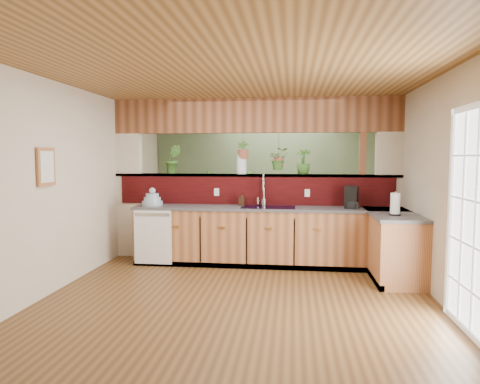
# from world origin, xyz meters

# --- Properties ---
(ground) EXTENTS (4.60, 7.00, 0.01)m
(ground) POSITION_xyz_m (0.00, 0.00, 0.00)
(ground) COLOR brown
(ground) RESTS_ON ground
(ceiling) EXTENTS (4.60, 7.00, 0.01)m
(ceiling) POSITION_xyz_m (0.00, 0.00, 2.60)
(ceiling) COLOR brown
(ceiling) RESTS_ON ground
(wall_back) EXTENTS (4.60, 0.02, 2.60)m
(wall_back) POSITION_xyz_m (0.00, 3.50, 1.30)
(wall_back) COLOR beige
(wall_back) RESTS_ON ground
(wall_front) EXTENTS (4.60, 0.02, 2.60)m
(wall_front) POSITION_xyz_m (0.00, -3.50, 1.30)
(wall_front) COLOR beige
(wall_front) RESTS_ON ground
(wall_left) EXTENTS (0.02, 7.00, 2.60)m
(wall_left) POSITION_xyz_m (-2.30, 0.00, 1.30)
(wall_left) COLOR beige
(wall_left) RESTS_ON ground
(wall_right) EXTENTS (0.02, 7.00, 2.60)m
(wall_right) POSITION_xyz_m (2.30, 0.00, 1.30)
(wall_right) COLOR beige
(wall_right) RESTS_ON ground
(pass_through_partition) EXTENTS (4.60, 0.21, 2.60)m
(pass_through_partition) POSITION_xyz_m (0.03, 1.35, 1.19)
(pass_through_partition) COLOR beige
(pass_through_partition) RESTS_ON ground
(pass_through_ledge) EXTENTS (4.60, 0.21, 0.04)m
(pass_through_ledge) POSITION_xyz_m (0.00, 1.35, 1.37)
(pass_through_ledge) COLOR brown
(pass_through_ledge) RESTS_ON ground
(header_beam) EXTENTS (4.60, 0.15, 0.55)m
(header_beam) POSITION_xyz_m (0.00, 1.35, 2.33)
(header_beam) COLOR brown
(header_beam) RESTS_ON ground
(sage_backwall) EXTENTS (4.55, 0.02, 2.55)m
(sage_backwall) POSITION_xyz_m (0.00, 3.48, 1.30)
(sage_backwall) COLOR #5B744F
(sage_backwall) RESTS_ON ground
(countertop) EXTENTS (4.14, 1.52, 0.90)m
(countertop) POSITION_xyz_m (0.84, 0.87, 0.45)
(countertop) COLOR #985B34
(countertop) RESTS_ON ground
(dishwasher) EXTENTS (0.58, 0.03, 0.82)m
(dishwasher) POSITION_xyz_m (-1.48, 0.66, 0.46)
(dishwasher) COLOR white
(dishwasher) RESTS_ON ground
(navy_sink) EXTENTS (0.82, 0.50, 0.18)m
(navy_sink) POSITION_xyz_m (0.25, 0.98, 0.82)
(navy_sink) COLOR black
(navy_sink) RESTS_ON countertop
(french_door) EXTENTS (0.06, 1.02, 2.16)m
(french_door) POSITION_xyz_m (2.27, -1.30, 1.05)
(french_door) COLOR white
(french_door) RESTS_ON ground
(framed_print) EXTENTS (0.04, 0.35, 0.45)m
(framed_print) POSITION_xyz_m (-2.27, -0.80, 1.55)
(framed_print) COLOR #985B34
(framed_print) RESTS_ON wall_left
(faucet) EXTENTS (0.22, 0.22, 0.50)m
(faucet) POSITION_xyz_m (0.17, 1.13, 1.17)
(faucet) COLOR #B7B7B2
(faucet) RESTS_ON countertop
(dish_stack) EXTENTS (0.32, 0.32, 0.28)m
(dish_stack) POSITION_xyz_m (-1.58, 0.96, 0.99)
(dish_stack) COLOR #91A4BC
(dish_stack) RESTS_ON countertop
(soap_dispenser) EXTENTS (0.10, 0.10, 0.21)m
(soap_dispenser) POSITION_xyz_m (-0.17, 1.11, 1.00)
(soap_dispenser) COLOR #382114
(soap_dispenser) RESTS_ON countertop
(coffee_maker) EXTENTS (0.18, 0.30, 0.33)m
(coffee_maker) POSITION_xyz_m (1.50, 0.99, 1.05)
(coffee_maker) COLOR black
(coffee_maker) RESTS_ON countertop
(paper_towel) EXTENTS (0.15, 0.15, 0.31)m
(paper_towel) POSITION_xyz_m (1.96, 0.25, 1.04)
(paper_towel) COLOR black
(paper_towel) RESTS_ON countertop
(glass_jar) EXTENTS (0.16, 0.16, 0.36)m
(glass_jar) POSITION_xyz_m (-0.21, 1.35, 1.57)
(glass_jar) COLOR silver
(glass_jar) RESTS_ON pass_through_ledge
(ledge_plant_left) EXTENTS (0.32, 0.29, 0.47)m
(ledge_plant_left) POSITION_xyz_m (-1.35, 1.35, 1.63)
(ledge_plant_left) COLOR #315D20
(ledge_plant_left) RESTS_ON pass_through_ledge
(ledge_plant_right) EXTENTS (0.27, 0.27, 0.42)m
(ledge_plant_right) POSITION_xyz_m (0.78, 1.35, 1.60)
(ledge_plant_right) COLOR #315D20
(ledge_plant_right) RESTS_ON pass_through_ledge
(hanging_plant_a) EXTENTS (0.21, 0.17, 0.49)m
(hanging_plant_a) POSITION_xyz_m (-0.18, 1.35, 1.86)
(hanging_plant_a) COLOR brown
(hanging_plant_a) RESTS_ON header_beam
(hanging_plant_b) EXTENTS (0.33, 0.29, 0.52)m
(hanging_plant_b) POSITION_xyz_m (0.39, 1.35, 1.78)
(hanging_plant_b) COLOR brown
(hanging_plant_b) RESTS_ON header_beam
(shelving_console) EXTENTS (1.38, 0.85, 0.90)m
(shelving_console) POSITION_xyz_m (-0.63, 3.25, 0.50)
(shelving_console) COLOR black
(shelving_console) RESTS_ON ground
(shelf_plant_a) EXTENTS (0.25, 0.19, 0.43)m
(shelf_plant_a) POSITION_xyz_m (-1.13, 3.25, 1.17)
(shelf_plant_a) COLOR #315D20
(shelf_plant_a) RESTS_ON shelving_console
(shelf_plant_b) EXTENTS (0.26, 0.26, 0.43)m
(shelf_plant_b) POSITION_xyz_m (-0.31, 3.25, 1.16)
(shelf_plant_b) COLOR #315D20
(shelf_plant_b) RESTS_ON shelving_console
(floor_plant) EXTENTS (0.82, 0.73, 0.83)m
(floor_plant) POSITION_xyz_m (0.75, 2.46, 0.42)
(floor_plant) COLOR #315D20
(floor_plant) RESTS_ON ground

